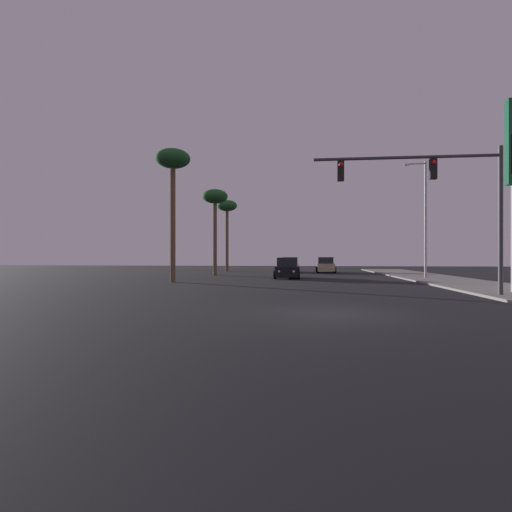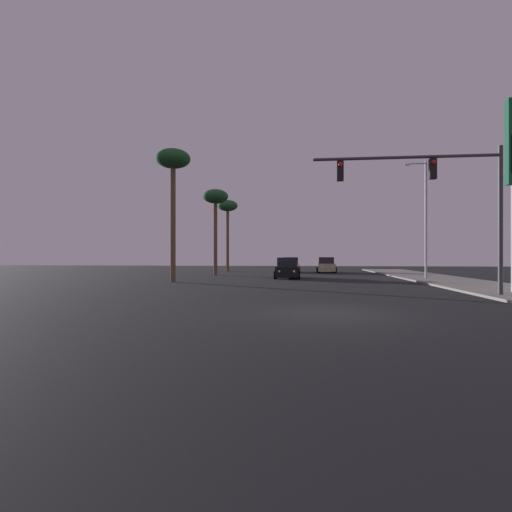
# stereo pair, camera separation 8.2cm
# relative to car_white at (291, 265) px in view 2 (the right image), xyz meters

# --- Properties ---
(ground_plane) EXTENTS (120.00, 120.00, 0.00)m
(ground_plane) POSITION_rel_car_white_xyz_m (1.97, -32.24, -0.76)
(ground_plane) COLOR black
(sidewalk_right) EXTENTS (5.00, 60.00, 0.12)m
(sidewalk_right) POSITION_rel_car_white_xyz_m (11.47, -22.24, -0.70)
(sidewalk_right) COLOR gray
(sidewalk_right) RESTS_ON ground
(car_white) EXTENTS (2.04, 4.32, 1.68)m
(car_white) POSITION_rel_car_white_xyz_m (0.00, 0.00, 0.00)
(car_white) COLOR silver
(car_white) RESTS_ON ground
(car_black) EXTENTS (2.04, 4.31, 1.68)m
(car_black) POSITION_rel_car_white_xyz_m (0.03, -12.47, 0.00)
(car_black) COLOR black
(car_black) RESTS_ON ground
(car_tan) EXTENTS (2.04, 4.33, 1.68)m
(car_tan) POSITION_rel_car_white_xyz_m (3.86, -0.74, 0.00)
(car_tan) COLOR tan
(car_tan) RESTS_ON ground
(traffic_light_mast) EXTENTS (8.19, 0.36, 6.50)m
(traffic_light_mast) POSITION_rel_car_white_xyz_m (7.37, -26.48, 4.01)
(traffic_light_mast) COLOR #38383D
(traffic_light_mast) RESTS_ON sidewalk_right
(street_lamp) EXTENTS (1.74, 0.24, 9.00)m
(street_lamp) POSITION_rel_car_white_xyz_m (10.59, -12.87, 4.36)
(street_lamp) COLOR #99999E
(street_lamp) RESTS_ON sidewalk_right
(palm_tree_mid) EXTENTS (2.40, 2.40, 8.06)m
(palm_tree_mid) POSITION_rel_car_white_xyz_m (-6.86, -8.24, 6.22)
(palm_tree_mid) COLOR brown
(palm_tree_mid) RESTS_ON ground
(palm_tree_near) EXTENTS (2.40, 2.40, 9.19)m
(palm_tree_near) POSITION_rel_car_white_xyz_m (-7.67, -18.24, 7.23)
(palm_tree_near) COLOR brown
(palm_tree_near) RESTS_ON ground
(palm_tree_far) EXTENTS (2.40, 2.40, 8.46)m
(palm_tree_far) POSITION_rel_car_white_xyz_m (-7.55, 1.76, 6.58)
(palm_tree_far) COLOR brown
(palm_tree_far) RESTS_ON ground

